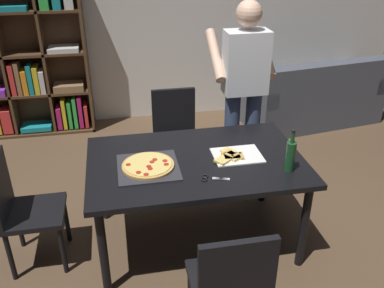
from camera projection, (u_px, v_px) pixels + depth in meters
name	position (u px, v px, depth m)	size (l,w,h in m)	color
ground_plane	(195.00, 238.00, 3.44)	(12.00, 12.00, 0.00)	brown
back_wall	(154.00, 7.00, 5.04)	(6.40, 0.10, 2.80)	silver
dining_table	(196.00, 168.00, 3.12)	(1.59, 1.01, 0.75)	black
chair_near_camera	(231.00, 283.00, 2.34)	(0.42, 0.42, 0.90)	black
chair_far_side	(176.00, 130.00, 4.06)	(0.42, 0.42, 0.90)	black
chair_left_end	(20.00, 205.00, 2.98)	(0.42, 0.42, 0.90)	black
couch	(311.00, 99.00, 5.34)	(1.80, 1.09, 0.85)	#4C515B
bookshelf	(22.00, 56.00, 4.80)	(1.40, 0.35, 1.95)	#513823
person_serving_pizza	(244.00, 87.00, 3.74)	(0.55, 0.54, 1.75)	#38476B
pepperoni_pizza_on_tray	(148.00, 166.00, 2.97)	(0.43, 0.43, 0.04)	#2D2D33
pizza_slices_on_towel	(234.00, 156.00, 3.11)	(0.38, 0.28, 0.03)	white
wine_bottle	(290.00, 156.00, 2.89)	(0.07, 0.07, 0.32)	#194723
kitchen_scissors	(211.00, 178.00, 2.85)	(0.20, 0.11, 0.01)	silver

